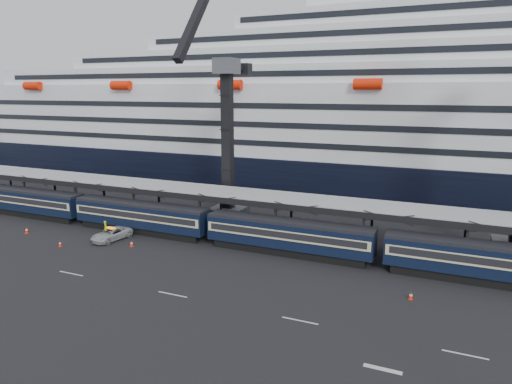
% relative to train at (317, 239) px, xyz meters
% --- Properties ---
extents(ground, '(260.00, 260.00, 0.00)m').
position_rel_train_xyz_m(ground, '(4.65, -10.00, -2.20)').
color(ground, black).
rests_on(ground, ground).
extents(lane_markings, '(111.00, 4.27, 0.02)m').
position_rel_train_xyz_m(lane_markings, '(12.80, -15.23, -2.19)').
color(lane_markings, beige).
rests_on(lane_markings, ground).
extents(train, '(133.05, 3.00, 4.05)m').
position_rel_train_xyz_m(train, '(0.00, 0.00, 0.00)').
color(train, black).
rests_on(train, ground).
extents(canopy, '(130.00, 6.25, 5.53)m').
position_rel_train_xyz_m(canopy, '(4.65, 4.00, 3.05)').
color(canopy, '#94979C').
rests_on(canopy, ground).
extents(cruise_ship, '(214.09, 28.84, 34.00)m').
position_rel_train_xyz_m(cruise_ship, '(3.57, 35.99, 10.14)').
color(cruise_ship, black).
rests_on(cruise_ship, ground).
extents(crane_dark_near, '(4.50, 17.75, 35.08)m').
position_rel_train_xyz_m(crane_dark_near, '(-15.35, 8.59, 9.73)').
color(crane_dark_near, '#45474C').
rests_on(crane_dark_near, ground).
extents(pickup_truck, '(3.22, 5.55, 1.45)m').
position_rel_train_xyz_m(pickup_truck, '(-24.81, -4.00, -1.47)').
color(pickup_truck, '#A5A9AC').
rests_on(pickup_truck, ground).
extents(worker, '(0.77, 0.72, 1.77)m').
position_rel_train_xyz_m(worker, '(-27.02, -2.50, -1.32)').
color(worker, '#C3F40C').
rests_on(worker, ground).
extents(traffic_cone_a, '(0.43, 0.43, 0.86)m').
position_rel_train_xyz_m(traffic_cone_a, '(-36.62, -6.26, -1.77)').
color(traffic_cone_a, '#FC2507').
rests_on(traffic_cone_a, ground).
extents(traffic_cone_b, '(0.36, 0.36, 0.72)m').
position_rel_train_xyz_m(traffic_cone_b, '(-28.71, -8.35, -1.84)').
color(traffic_cone_b, '#FC2507').
rests_on(traffic_cone_b, ground).
extents(traffic_cone_c, '(0.38, 0.38, 0.76)m').
position_rel_train_xyz_m(traffic_cone_c, '(-21.01, -5.00, -1.83)').
color(traffic_cone_c, '#FC2507').
rests_on(traffic_cone_c, ground).
extents(traffic_cone_d, '(0.37, 0.37, 0.73)m').
position_rel_train_xyz_m(traffic_cone_d, '(10.37, -6.50, -1.84)').
color(traffic_cone_d, '#FC2507').
rests_on(traffic_cone_d, ground).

